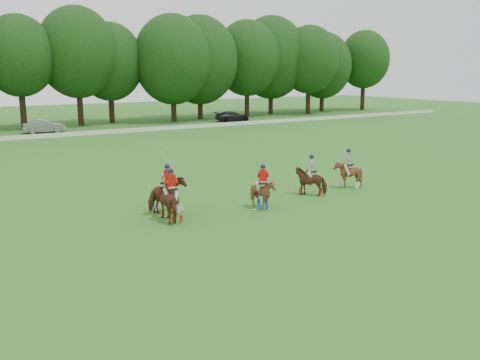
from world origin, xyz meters
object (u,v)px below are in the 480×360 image
polo_red_c (263,193)px  polo_stripe_a (311,180)px  polo_red_b (168,195)px  car_right (232,116)px  polo_red_a (172,202)px  polo_stripe_b (348,174)px  polo_ball (255,210)px  car_mid (44,126)px

polo_red_c → polo_stripe_a: size_ratio=0.99×
polo_red_b → car_right: bearing=54.1°
polo_red_a → polo_red_c: (4.73, -0.47, -0.09)m
polo_red_c → polo_stripe_b: (6.81, 1.13, 0.04)m
car_right → polo_ball: (-23.26, -39.23, -0.62)m
polo_red_a → polo_stripe_a: polo_red_a is taller
car_mid → polo_red_b: polo_red_b is taller
car_mid → polo_stripe_b: bearing=-163.2°
polo_stripe_b → polo_ball: polo_stripe_b is taller
polo_red_c → polo_red_a: bearing=174.3°
polo_stripe_a → polo_stripe_b: bearing=3.1°
polo_red_a → polo_ball: (4.10, -0.69, -0.83)m
polo_red_b → polo_stripe_b: polo_red_b is taller
polo_red_b → polo_ball: bearing=-29.7°
car_mid → polo_red_b: 37.27m
car_right → car_mid: bearing=99.3°
polo_ball → polo_red_b: bearing=150.3°
car_right → polo_stripe_a: 42.39m
car_mid → polo_red_b: size_ratio=1.50×
polo_red_b → polo_stripe_a: (8.18, -0.88, -0.06)m
polo_red_a → polo_red_b: bearing=71.3°
polo_stripe_a → polo_stripe_b: (2.90, 0.16, 0.03)m
polo_red_b → polo_stripe_b: (11.08, -0.72, -0.03)m
polo_stripe_b → polo_ball: (-7.44, -1.35, -0.78)m
car_right → polo_stripe_b: polo_stripe_b is taller
polo_red_b → polo_red_c: (4.26, -1.85, -0.07)m
polo_ball → polo_red_c: bearing=19.6°
polo_red_b → polo_stripe_b: size_ratio=1.26×
car_mid → car_right: bearing=-85.4°
car_right → polo_ball: bearing=158.7°
car_right → polo_stripe_a: size_ratio=2.06×
polo_red_c → polo_stripe_b: bearing=9.4°
polo_red_b → polo_stripe_a: 8.22m
polo_red_a → polo_red_c: polo_red_a is taller
polo_red_a → polo_red_c: bearing=-5.7°
car_mid → car_right: (24.00, 0.00, -0.05)m
polo_red_c → polo_ball: size_ratio=24.50×
polo_red_c → polo_stripe_a: (3.91, 0.97, 0.01)m
polo_ball → polo_red_a: bearing=170.4°
car_right → polo_red_c: bearing=159.2°
polo_stripe_a → polo_red_c: bearing=-166.1°
car_mid → polo_red_a: 38.68m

